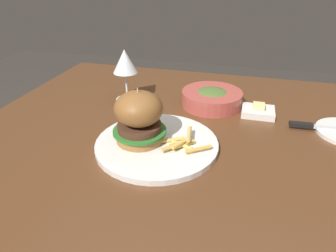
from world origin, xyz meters
TOP-DOWN VIEW (x-y plane):
  - dining_table at (0.00, 0.00)m, footprint 1.12×0.97m
  - main_plate at (-0.03, -0.10)m, footprint 0.30×0.30m
  - burger_sandwich at (-0.07, -0.10)m, footprint 0.13×0.13m
  - fries_pile at (0.03, -0.10)m, footprint 0.13×0.11m
  - wine_glass at (-0.21, 0.15)m, footprint 0.08×0.08m
  - table_knife at (0.38, 0.09)m, footprint 0.23×0.02m
  - butter_dish at (0.20, 0.15)m, footprint 0.09×0.08m
  - soup_bowl at (0.06, 0.18)m, footprint 0.19×0.19m

SIDE VIEW (x-z plane):
  - dining_table at x=0.00m, z-range 0.28..1.02m
  - main_plate at x=-0.03m, z-range 0.74..0.75m
  - butter_dish at x=0.20m, z-range 0.73..0.77m
  - table_knife at x=0.38m, z-range 0.75..0.76m
  - fries_pile at x=0.03m, z-range 0.75..0.78m
  - soup_bowl at x=0.06m, z-range 0.74..0.79m
  - burger_sandwich at x=-0.07m, z-range 0.75..0.88m
  - wine_glass at x=-0.21m, z-range 0.78..0.94m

